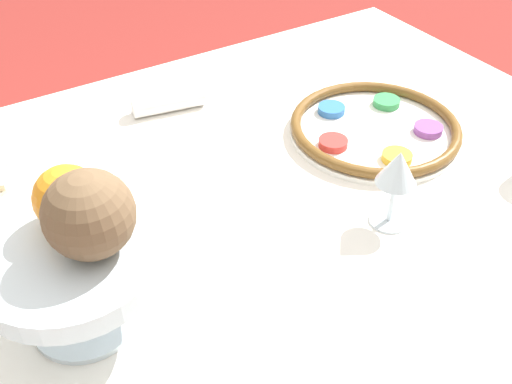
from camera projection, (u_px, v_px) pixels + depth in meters
dining_table at (249, 346)px, 1.22m from camera, size 1.45×1.06×0.75m
seder_plate at (375, 128)px, 1.13m from camera, size 0.32×0.32×0.03m
wine_glass at (397, 172)px, 0.89m from camera, size 0.06×0.06×0.13m
fruit_stand at (72, 268)px, 0.73m from camera, size 0.23×0.23×0.13m
orange_fruit at (68, 198)px, 0.73m from camera, size 0.08×0.08×0.08m
coconut at (89, 215)px, 0.69m from camera, size 0.11×0.11×0.11m
napkin_roll at (168, 102)px, 1.20m from camera, size 0.15×0.07×0.04m
spoon at (164, 100)px, 1.24m from camera, size 0.15×0.06×0.01m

